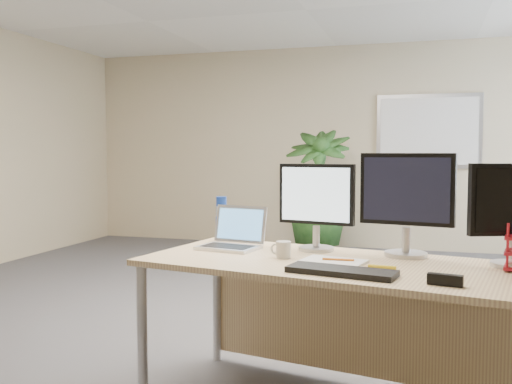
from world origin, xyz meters
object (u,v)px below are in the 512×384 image
(monitor_right, at_px, (407,197))
(monitor_left, at_px, (316,201))
(desk, at_px, (351,290))
(laptop, at_px, (234,237))
(floor_plant, at_px, (317,196))

(monitor_right, bearing_deg, monitor_left, 174.51)
(desk, bearing_deg, monitor_left, 137.40)
(laptop, bearing_deg, monitor_right, -0.23)
(floor_plant, relative_size, monitor_right, 2.86)
(floor_plant, bearing_deg, monitor_right, -73.23)
(monitor_right, bearing_deg, desk, -149.73)
(floor_plant, distance_m, monitor_left, 3.98)
(monitor_left, height_order, monitor_right, monitor_right)
(monitor_left, xyz_separation_m, laptop, (-0.46, -0.04, -0.21))
(monitor_right, bearing_deg, floor_plant, 106.77)
(monitor_right, height_order, laptop, monitor_right)
(desk, height_order, laptop, laptop)
(monitor_left, bearing_deg, desk, -42.60)
(desk, bearing_deg, laptop, 167.03)
(desk, xyz_separation_m, monitor_left, (-0.21, 0.20, 0.43))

